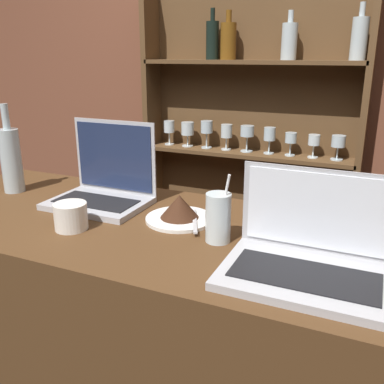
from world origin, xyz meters
name	(u,v)px	position (x,y,z in m)	size (l,w,h in m)	color
bar_counter	(167,383)	(0.00, 0.31, 0.53)	(1.66, 0.61, 1.06)	#4C3019
back_wall	(278,87)	(0.00, 1.59, 1.35)	(7.00, 0.06, 2.70)	brown
back_shelf	(249,159)	(-0.11, 1.51, 0.98)	(1.14, 0.18, 1.85)	brown
laptop_near	(105,184)	(-0.26, 0.41, 1.12)	(0.30, 0.21, 0.25)	#ADADB2
laptop_far	(309,254)	(0.41, 0.20, 1.11)	(0.35, 0.24, 0.21)	#ADADB2
cake_plate	(180,210)	(0.02, 0.36, 1.09)	(0.19, 0.19, 0.08)	white
water_glass	(218,218)	(0.17, 0.28, 1.13)	(0.06, 0.06, 0.18)	silver
wine_bottle_clear	(11,159)	(-0.62, 0.38, 1.18)	(0.07, 0.07, 0.30)	#B2C1C6
coffee_cup	(71,216)	(-0.22, 0.19, 1.10)	(0.09, 0.09, 0.07)	silver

